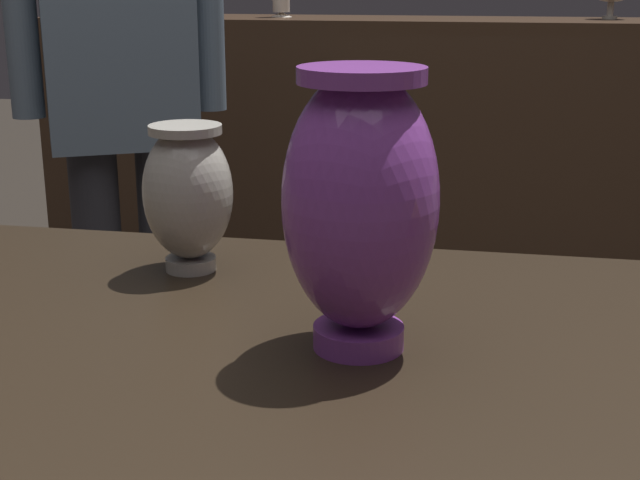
% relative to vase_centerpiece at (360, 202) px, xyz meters
% --- Properties ---
extents(back_display_shelf, '(2.60, 0.40, 0.99)m').
position_rel_vase_centerpiece_xyz_m(back_display_shelf, '(-0.07, 2.20, -0.44)').
color(back_display_shelf, '#382619').
rests_on(back_display_shelf, ground_plane).
extents(vase_centerpiece, '(0.14, 0.14, 0.25)m').
position_rel_vase_centerpiece_xyz_m(vase_centerpiece, '(0.00, 0.00, 0.00)').
color(vase_centerpiece, '#7A388E').
rests_on(vase_centerpiece, display_plinth).
extents(vase_tall_behind, '(0.10, 0.10, 0.17)m').
position_rel_vase_centerpiece_xyz_m(vase_tall_behind, '(-0.22, 0.19, -0.05)').
color(vase_tall_behind, gray).
rests_on(vase_tall_behind, display_plinth).
extents(visitor_near_left, '(0.42, 0.31, 1.52)m').
position_rel_vase_centerpiece_xyz_m(visitor_near_left, '(-0.70, 1.14, -0.05)').
color(visitor_near_left, '#232328').
rests_on(visitor_near_left, ground_plane).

